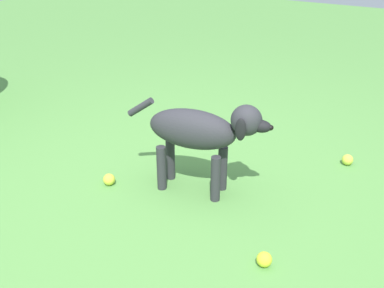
{
  "coord_description": "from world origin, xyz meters",
  "views": [
    {
      "loc": [
        -1.46,
        -1.03,
        1.27
      ],
      "look_at": [
        0.2,
        0.07,
        0.27
      ],
      "focal_mm": 40.32,
      "sensor_mm": 36.0,
      "label": 1
    }
  ],
  "objects_px": {
    "tennis_ball_2": "(264,259)",
    "water_bowl": "(187,125)",
    "dog": "(200,132)",
    "tennis_ball_0": "(348,160)",
    "tennis_ball_1": "(109,179)"
  },
  "relations": [
    {
      "from": "dog",
      "to": "water_bowl",
      "type": "height_order",
      "value": "dog"
    },
    {
      "from": "tennis_ball_1",
      "to": "water_bowl",
      "type": "height_order",
      "value": "tennis_ball_1"
    },
    {
      "from": "dog",
      "to": "water_bowl",
      "type": "relative_size",
      "value": 3.47
    },
    {
      "from": "tennis_ball_0",
      "to": "water_bowl",
      "type": "bearing_deg",
      "value": 95.17
    },
    {
      "from": "tennis_ball_2",
      "to": "water_bowl",
      "type": "relative_size",
      "value": 0.3
    },
    {
      "from": "dog",
      "to": "tennis_ball_1",
      "type": "relative_size",
      "value": 11.58
    },
    {
      "from": "tennis_ball_2",
      "to": "water_bowl",
      "type": "height_order",
      "value": "tennis_ball_2"
    },
    {
      "from": "dog",
      "to": "tennis_ball_0",
      "type": "height_order",
      "value": "dog"
    },
    {
      "from": "tennis_ball_0",
      "to": "tennis_ball_2",
      "type": "height_order",
      "value": "same"
    },
    {
      "from": "tennis_ball_2",
      "to": "water_bowl",
      "type": "xyz_separation_m",
      "value": [
        0.97,
        1.05,
        -0.0
      ]
    },
    {
      "from": "tennis_ball_1",
      "to": "water_bowl",
      "type": "bearing_deg",
      "value": 4.19
    },
    {
      "from": "dog",
      "to": "tennis_ball_2",
      "type": "relative_size",
      "value": 11.58
    },
    {
      "from": "dog",
      "to": "water_bowl",
      "type": "xyz_separation_m",
      "value": [
        0.63,
        0.51,
        -0.32
      ]
    },
    {
      "from": "tennis_ball_0",
      "to": "tennis_ball_2",
      "type": "bearing_deg",
      "value": 177.64
    },
    {
      "from": "dog",
      "to": "tennis_ball_0",
      "type": "distance_m",
      "value": 0.98
    }
  ]
}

